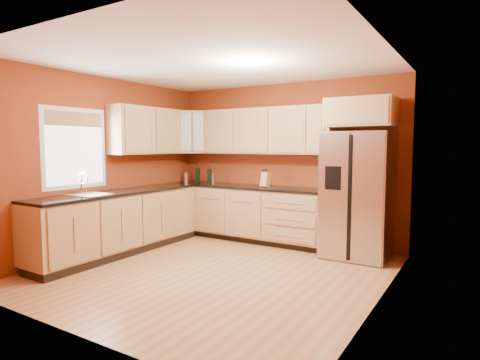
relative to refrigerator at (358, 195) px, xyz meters
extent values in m
plane|color=#AD6943|center=(-1.35, -1.62, -0.89)|extent=(4.00, 4.00, 0.00)
plane|color=white|center=(-1.35, -1.62, 1.71)|extent=(4.00, 4.00, 0.00)
cube|color=maroon|center=(-1.35, 0.38, 0.41)|extent=(4.00, 0.04, 2.60)
cube|color=maroon|center=(-1.35, -3.62, 0.41)|extent=(4.00, 0.04, 2.60)
cube|color=maroon|center=(-3.35, -1.62, 0.41)|extent=(0.04, 4.00, 2.60)
cube|color=maroon|center=(0.65, -1.62, 0.41)|extent=(0.04, 4.00, 2.60)
cube|color=tan|center=(-1.90, 0.07, -0.45)|extent=(2.90, 0.60, 0.88)
cube|color=tan|center=(-3.05, -1.62, -0.45)|extent=(0.60, 2.80, 0.88)
cube|color=black|center=(-1.90, 0.06, 0.01)|extent=(2.90, 0.62, 0.04)
cube|color=black|center=(-3.04, -1.62, 0.01)|extent=(0.62, 2.80, 0.04)
cube|color=tan|center=(-1.60, 0.21, 0.94)|extent=(2.30, 0.33, 0.75)
cube|color=tan|center=(-3.19, -0.90, 0.94)|extent=(0.33, 1.35, 0.75)
cube|color=tan|center=(-3.02, 0.04, 0.94)|extent=(0.67, 0.67, 0.75)
cube|color=tan|center=(0.00, 0.07, 1.16)|extent=(0.92, 0.60, 0.40)
cube|color=silver|center=(0.00, 0.00, 0.00)|extent=(0.90, 0.75, 1.78)
cube|color=white|center=(-3.33, -2.12, 0.66)|extent=(0.03, 0.90, 1.00)
cylinder|color=silver|center=(-2.57, 0.06, 0.12)|extent=(0.13, 0.13, 0.18)
cylinder|color=silver|center=(-3.20, 0.11, 0.12)|extent=(0.11, 0.11, 0.17)
cube|color=tan|center=(-1.49, 0.03, 0.15)|extent=(0.13, 0.13, 0.24)
cylinder|color=white|center=(-0.55, 0.07, 0.13)|extent=(0.07, 0.07, 0.20)
camera|label=1|loc=(1.53, -5.67, 0.71)|focal=30.00mm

